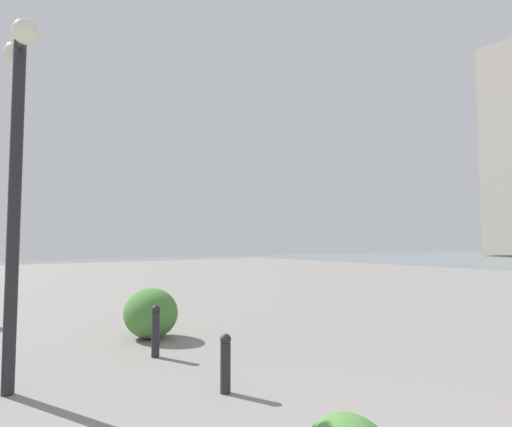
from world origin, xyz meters
name	(u,v)px	position (x,y,z in m)	size (l,w,h in m)	color
lamppost	(16,151)	(5.37, 0.95, 2.81)	(0.98, 0.28, 4.26)	#232328
bollard_near	(225,362)	(3.93, -1.06, 0.35)	(0.13, 0.13, 0.67)	#232328
bollard_mid	(156,330)	(5.86, -1.05, 0.41)	(0.13, 0.13, 0.78)	#232328
shrub_low	(151,313)	(7.10, -1.50, 0.45)	(1.05, 0.95, 0.89)	#477F38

